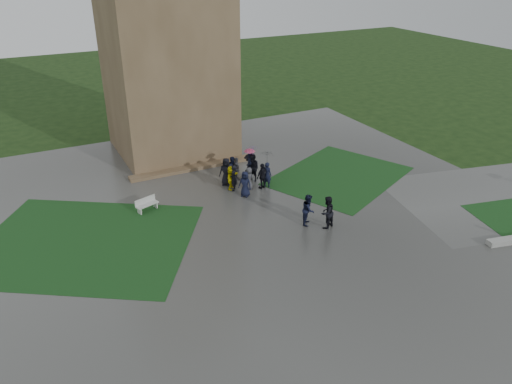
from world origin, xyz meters
name	(u,v)px	position (x,y,z in m)	size (l,w,h in m)	color
ground	(262,240)	(0.00, 0.00, 0.00)	(120.00, 120.00, 0.00)	black
plaza	(246,223)	(0.00, 2.00, 0.01)	(34.00, 34.00, 0.02)	#3A3A38
lawn_inset_left	(85,242)	(-8.50, 4.00, 0.03)	(11.00, 9.00, 0.01)	#123615
lawn_inset_right	(339,176)	(8.50, 5.00, 0.03)	(9.00, 7.00, 0.01)	#123615
tower	(164,28)	(0.00, 15.00, 9.00)	(8.00, 8.00, 18.00)	brown
tower_plinth	(193,168)	(0.00, 10.60, 0.13)	(9.00, 0.80, 0.22)	brown
bench	(147,204)	(-4.58, 6.00, 0.44)	(1.46, 0.86, 0.81)	#BAB9B4
visitor_cluster	(246,170)	(2.25, 6.64, 1.06)	(3.39, 3.54, 2.46)	black
pedestrian_mid	(308,209)	(3.11, 0.38, 0.92)	(0.88, 0.50, 1.81)	black
pedestrian_near	(327,212)	(3.80, -0.43, 0.96)	(0.92, 0.52, 1.88)	black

